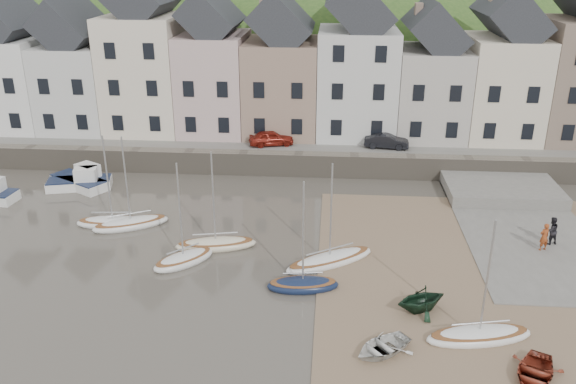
# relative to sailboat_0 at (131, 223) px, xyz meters

# --- Properties ---
(ground) EXTENTS (160.00, 160.00, 0.00)m
(ground) POSITION_rel_sailboat_0_xyz_m (10.25, -6.54, -0.26)
(ground) COLOR #403C32
(ground) RESTS_ON ground
(quay_land) EXTENTS (90.00, 30.00, 1.50)m
(quay_land) POSITION_rel_sailboat_0_xyz_m (10.25, 25.46, 0.49)
(quay_land) COLOR #335722
(quay_land) RESTS_ON ground
(quay_street) EXTENTS (70.00, 7.00, 0.10)m
(quay_street) POSITION_rel_sailboat_0_xyz_m (10.25, 13.96, 1.29)
(quay_street) COLOR slate
(quay_street) RESTS_ON quay_land
(seawall) EXTENTS (70.00, 1.20, 1.80)m
(seawall) POSITION_rel_sailboat_0_xyz_m (10.25, 10.46, 0.64)
(seawall) COLOR slate
(seawall) RESTS_ON ground
(beach) EXTENTS (18.00, 26.00, 0.06)m
(beach) POSITION_rel_sailboat_0_xyz_m (21.25, -6.54, -0.23)
(beach) COLOR #81674E
(beach) RESTS_ON ground
(slipway) EXTENTS (8.00, 18.00, 0.12)m
(slipway) POSITION_rel_sailboat_0_xyz_m (25.25, 1.46, -0.20)
(slipway) COLOR slate
(slipway) RESTS_ON ground
(hillside) EXTENTS (134.40, 84.00, 84.00)m
(hillside) POSITION_rel_sailboat_0_xyz_m (5.25, 53.46, -18.25)
(hillside) COLOR #335722
(hillside) RESTS_ON ground
(townhouse_terrace) EXTENTS (61.05, 8.00, 13.93)m
(townhouse_terrace) POSITION_rel_sailboat_0_xyz_m (12.01, 17.46, 7.06)
(townhouse_terrace) COLOR white
(townhouse_terrace) RESTS_ON quay_land
(sailboat_0) EXTENTS (5.03, 3.55, 6.32)m
(sailboat_0) POSITION_rel_sailboat_0_xyz_m (0.00, 0.00, 0.00)
(sailboat_0) COLOR white
(sailboat_0) RESTS_ON ground
(sailboat_1) EXTENTS (4.84, 1.94, 6.32)m
(sailboat_1) POSITION_rel_sailboat_0_xyz_m (-1.23, 0.11, 0.00)
(sailboat_1) COLOR white
(sailboat_1) RESTS_ON ground
(sailboat_2) EXTENTS (5.08, 2.46, 6.32)m
(sailboat_2) POSITION_rel_sailboat_0_xyz_m (6.03, -2.43, -0.00)
(sailboat_2) COLOR beige
(sailboat_2) RESTS_ON ground
(sailboat_3) EXTENTS (3.77, 3.71, 6.32)m
(sailboat_3) POSITION_rel_sailboat_0_xyz_m (4.56, -4.46, 0.01)
(sailboat_3) COLOR white
(sailboat_3) RESTS_ON ground
(sailboat_4) EXTENTS (5.59, 4.32, 6.32)m
(sailboat_4) POSITION_rel_sailboat_0_xyz_m (12.89, -3.86, -0.00)
(sailboat_4) COLOR white
(sailboat_4) RESTS_ON ground
(sailboat_5) EXTENTS (3.99, 1.99, 6.32)m
(sailboat_5) POSITION_rel_sailboat_0_xyz_m (11.51, -6.67, 0.01)
(sailboat_5) COLOR #131F3E
(sailboat_5) RESTS_ON ground
(sailboat_6) EXTENTS (5.25, 2.52, 6.32)m
(sailboat_6) POSITION_rel_sailboat_0_xyz_m (19.83, -10.51, -0.00)
(sailboat_6) COLOR white
(sailboat_6) RESTS_ON ground
(motorboat_0) EXTENTS (4.91, 2.79, 1.70)m
(motorboat_0) POSITION_rel_sailboat_0_xyz_m (-5.84, 6.26, 0.32)
(motorboat_0) COLOR white
(motorboat_0) RESTS_ON ground
(motorboat_2) EXTENTS (5.03, 3.98, 1.70)m
(motorboat_2) POSITION_rel_sailboat_0_xyz_m (-5.98, 6.62, 0.32)
(motorboat_2) COLOR white
(motorboat_2) RESTS_ON ground
(rowboat_white) EXTENTS (3.47, 3.34, 0.58)m
(rowboat_white) POSITION_rel_sailboat_0_xyz_m (15.31, -11.84, 0.09)
(rowboat_white) COLOR silver
(rowboat_white) RESTS_ON beach
(rowboat_green) EXTENTS (3.31, 3.14, 1.37)m
(rowboat_green) POSITION_rel_sailboat_0_xyz_m (17.44, -8.37, 0.49)
(rowboat_green) COLOR black
(rowboat_green) RESTS_ON beach
(rowboat_red) EXTENTS (3.26, 3.63, 0.62)m
(rowboat_red) POSITION_rel_sailboat_0_xyz_m (21.51, -13.14, 0.11)
(rowboat_red) COLOR maroon
(rowboat_red) RESTS_ON beach
(person_red) EXTENTS (0.73, 0.61, 1.72)m
(person_red) POSITION_rel_sailboat_0_xyz_m (25.49, -1.40, 0.72)
(person_red) COLOR #99411B
(person_red) RESTS_ON slipway
(person_dark) EXTENTS (1.01, 0.88, 1.75)m
(person_dark) POSITION_rel_sailboat_0_xyz_m (26.18, -0.55, 0.73)
(person_dark) COLOR black
(person_dark) RESTS_ON slipway
(car_left) EXTENTS (3.93, 2.37, 1.25)m
(car_left) POSITION_rel_sailboat_0_xyz_m (7.82, 12.96, 1.96)
(car_left) COLOR maroon
(car_left) RESTS_ON quay_street
(car_right) EXTENTS (3.72, 1.69, 1.18)m
(car_right) POSITION_rel_sailboat_0_xyz_m (17.28, 12.96, 1.93)
(car_right) COLOR black
(car_right) RESTS_ON quay_street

